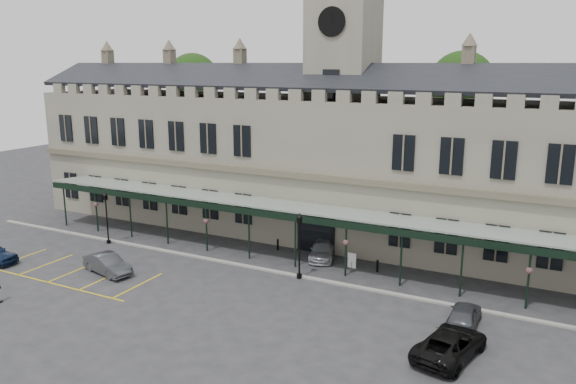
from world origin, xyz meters
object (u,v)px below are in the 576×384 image
at_px(car_taxi, 323,250).
at_px(car_van, 450,344).
at_px(clock_tower, 343,85).
at_px(station_building, 341,164).
at_px(sign_board, 352,261).
at_px(lamp_post_left, 106,213).
at_px(car_left_b, 108,264).
at_px(lamp_post_mid, 299,240).
at_px(car_right_a, 464,316).
at_px(traffic_cone, 433,354).

xyz_separation_m(car_taxi, car_van, (12.00, -10.92, 0.09)).
height_order(clock_tower, car_van, clock_tower).
distance_m(station_building, sign_board, 9.93).
height_order(lamp_post_left, car_left_b, lamp_post_left).
distance_m(lamp_post_mid, car_taxi, 5.19).
xyz_separation_m(clock_tower, car_right_a, (13.00, -13.13, -12.41)).
xyz_separation_m(sign_board, car_left_b, (-15.34, -9.11, 0.15)).
distance_m(station_building, car_right_a, 19.30).
relative_size(clock_tower, sign_board, 21.49).
bearing_deg(car_left_b, clock_tower, -21.80).
height_order(car_left_b, car_taxi, car_left_b).
height_order(lamp_post_left, car_taxi, lamp_post_left).
bearing_deg(lamp_post_left, car_taxi, 15.80).
height_order(station_building, traffic_cone, station_building).
bearing_deg(car_van, lamp_post_mid, -15.57).
relative_size(lamp_post_mid, car_right_a, 1.16).
xyz_separation_m(lamp_post_left, car_taxi, (17.55, 4.97, -2.01)).
bearing_deg(car_taxi, station_building, 82.36).
distance_m(car_taxi, car_van, 16.22).
bearing_deg(clock_tower, sign_board, -61.51).
height_order(clock_tower, lamp_post_mid, clock_tower).
xyz_separation_m(clock_tower, car_van, (13.00, -16.94, -12.38)).
xyz_separation_m(car_left_b, car_taxi, (12.50, 10.16, -0.07)).
distance_m(lamp_post_left, sign_board, 20.87).
xyz_separation_m(clock_tower, car_left_b, (-11.50, -16.19, -12.40)).
relative_size(traffic_cone, car_van, 0.12).
height_order(car_taxi, car_van, car_van).
xyz_separation_m(lamp_post_mid, traffic_cone, (11.01, -6.91, -2.54)).
xyz_separation_m(car_taxi, car_right_a, (12.00, -7.10, 0.07)).
distance_m(clock_tower, lamp_post_mid, 14.89).
xyz_separation_m(station_building, car_right_a, (13.00, -13.05, -5.76)).
bearing_deg(station_building, lamp_post_left, -146.62).
height_order(clock_tower, lamp_post_left, clock_tower).
xyz_separation_m(traffic_cone, car_van, (0.73, 0.68, 0.42)).
relative_size(traffic_cone, car_right_a, 0.15).
relative_size(lamp_post_left, traffic_cone, 7.07).
relative_size(lamp_post_mid, car_van, 0.92).
bearing_deg(lamp_post_left, station_building, 33.38).
bearing_deg(car_right_a, car_left_b, 5.84).
distance_m(lamp_post_mid, car_left_b, 14.05).
relative_size(lamp_post_mid, car_left_b, 1.12).
relative_size(clock_tower, car_left_b, 5.75).
relative_size(station_building, lamp_post_left, 13.41).
xyz_separation_m(station_building, car_taxi, (1.00, -5.94, -5.83)).
bearing_deg(sign_board, traffic_cone, -46.95).
relative_size(lamp_post_left, car_taxi, 1.01).
xyz_separation_m(clock_tower, car_taxi, (1.00, -6.03, -12.47)).
bearing_deg(lamp_post_mid, car_taxi, 93.22).
height_order(lamp_post_mid, car_right_a, lamp_post_mid).
bearing_deg(car_van, clock_tower, -40.11).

